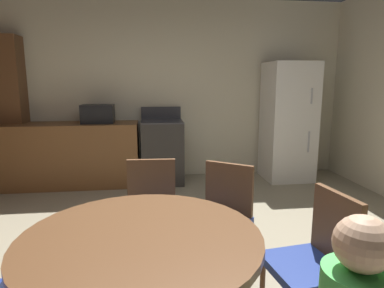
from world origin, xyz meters
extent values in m
plane|color=gray|center=(0.00, 0.00, 0.00)|extent=(14.00, 14.00, 0.00)
cube|color=beige|center=(0.00, 3.00, 1.35)|extent=(5.66, 0.12, 2.70)
cube|color=brown|center=(-1.52, 2.60, 0.45)|extent=(2.02, 0.60, 0.90)
cube|color=brown|center=(-2.31, 2.78, 1.05)|extent=(0.44, 0.36, 2.10)
cube|color=#2D2B28|center=(-0.16, 2.60, 0.45)|extent=(0.60, 0.60, 0.90)
cube|color=#38383D|center=(-0.16, 2.60, 0.91)|extent=(0.60, 0.60, 0.02)
cube|color=#38383D|center=(-0.16, 2.88, 1.01)|extent=(0.60, 0.04, 0.18)
cube|color=white|center=(1.73, 2.55, 0.88)|extent=(0.68, 0.66, 1.76)
cylinder|color=#B2B2B7|center=(1.91, 2.21, 1.28)|extent=(0.02, 0.02, 0.22)
cylinder|color=#B2B2B7|center=(1.91, 2.21, 0.63)|extent=(0.02, 0.02, 0.30)
cube|color=black|center=(-1.06, 2.60, 1.03)|extent=(0.44, 0.32, 0.26)
cylinder|color=brown|center=(-0.38, -0.71, 0.74)|extent=(1.15, 1.15, 0.04)
cylinder|color=brown|center=(-0.18, 0.02, 0.21)|extent=(0.03, 0.03, 0.43)
cylinder|color=brown|center=(-0.52, 0.03, 0.21)|extent=(0.03, 0.03, 0.43)
cylinder|color=brown|center=(-0.16, 0.36, 0.21)|extent=(0.03, 0.03, 0.43)
cylinder|color=brown|center=(-0.50, 0.37, 0.21)|extent=(0.03, 0.03, 0.43)
cube|color=navy|center=(-0.34, 0.19, 0.45)|extent=(0.42, 0.42, 0.05)
cube|color=brown|center=(-0.33, 0.37, 0.66)|extent=(0.38, 0.05, 0.42)
cylinder|color=brown|center=(0.66, -0.39, 0.21)|extent=(0.03, 0.03, 0.43)
cube|color=navy|center=(0.52, -0.59, 0.45)|extent=(0.45, 0.45, 0.05)
cube|color=brown|center=(0.69, -0.56, 0.66)|extent=(0.09, 0.38, 0.42)
cylinder|color=brown|center=(0.19, -0.21, 0.21)|extent=(0.03, 0.03, 0.43)
cylinder|color=brown|center=(-0.09, -0.01, 0.21)|extent=(0.03, 0.03, 0.43)
cylinder|color=brown|center=(0.39, 0.06, 0.21)|extent=(0.03, 0.03, 0.43)
cylinder|color=brown|center=(0.11, 0.26, 0.21)|extent=(0.03, 0.03, 0.43)
cube|color=navy|center=(0.15, 0.02, 0.45)|extent=(0.56, 0.56, 0.05)
cube|color=brown|center=(0.25, 0.17, 0.66)|extent=(0.33, 0.25, 0.42)
sphere|color=#D6A884|center=(0.28, -1.35, 1.00)|extent=(0.17, 0.17, 0.17)
camera|label=1|loc=(-0.32, -2.17, 1.47)|focal=30.78mm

